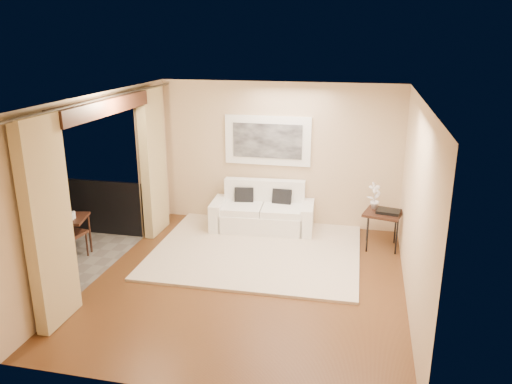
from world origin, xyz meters
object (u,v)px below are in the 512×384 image
(orchid, at_px, (375,196))
(bistro_table, at_px, (67,222))
(balcony_chair_far, at_px, (66,230))
(ice_bucket, at_px, (64,209))
(side_table, at_px, (383,215))
(sofa, at_px, (263,213))

(orchid, bearing_deg, bistro_table, -161.31)
(orchid, distance_m, balcony_chair_far, 5.12)
(orchid, distance_m, ice_bucket, 5.18)
(orchid, height_order, ice_bucket, orchid)
(side_table, xyz_separation_m, ice_bucket, (-5.11, -1.38, 0.20))
(sofa, bearing_deg, side_table, -13.90)
(sofa, bearing_deg, bistro_table, -150.59)
(sofa, height_order, balcony_chair_far, balcony_chair_far)
(orchid, bearing_deg, sofa, 173.23)
(ice_bucket, bearing_deg, bistro_table, -47.55)
(orchid, relative_size, bistro_table, 0.67)
(orchid, relative_size, balcony_chair_far, 0.50)
(orchid, relative_size, ice_bucket, 2.32)
(sofa, bearing_deg, orchid, -10.75)
(orchid, bearing_deg, side_table, -41.88)
(side_table, bearing_deg, balcony_chair_far, -161.52)
(balcony_chair_far, bearing_deg, ice_bucket, -49.94)
(sofa, bearing_deg, balcony_chair_far, -147.95)
(side_table, bearing_deg, sofa, 170.09)
(sofa, distance_m, balcony_chair_far, 3.45)
(side_table, relative_size, ice_bucket, 3.56)
(orchid, height_order, bistro_table, orchid)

